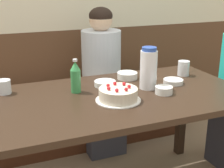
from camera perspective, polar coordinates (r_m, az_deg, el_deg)
name	(u,v)px	position (r m, az deg, el deg)	size (l,w,h in m)	color
bench_seat	(79,117)	(2.70, -6.03, -6.09)	(1.82, 0.38, 0.48)	#472314
dining_table	(117,109)	(1.81, 0.99, -4.51)	(1.51, 0.82, 0.73)	black
birthday_cake	(118,95)	(1.68, 1.13, -1.94)	(0.25, 0.25, 0.09)	white
water_pitcher	(149,69)	(1.86, 6.69, 2.83)	(0.10, 0.10, 0.25)	white
soju_bottle	(76,77)	(1.80, -6.68, 1.32)	(0.06, 0.06, 0.20)	#388E4C
bowl_soup_white	(173,81)	(2.00, 11.13, 0.46)	(0.12, 0.12, 0.03)	white
bowl_rice_small	(105,83)	(1.92, -1.28, 0.10)	(0.13, 0.13, 0.03)	white
bowl_side_dish	(127,76)	(2.07, 2.82, 1.56)	(0.13, 0.13, 0.04)	white
bowl_sauce_shallow	(164,90)	(1.81, 9.46, -1.11)	(0.10, 0.10, 0.04)	white
glass_water_tall	(184,68)	(2.18, 12.95, 2.83)	(0.08, 0.08, 0.10)	silver
glass_tumbler_short	(4,87)	(1.89, -19.14, -0.49)	(0.08, 0.08, 0.08)	silver
person_teal_shirt	(102,88)	(2.48, -1.92, -0.74)	(0.30, 0.34, 1.17)	#33333D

